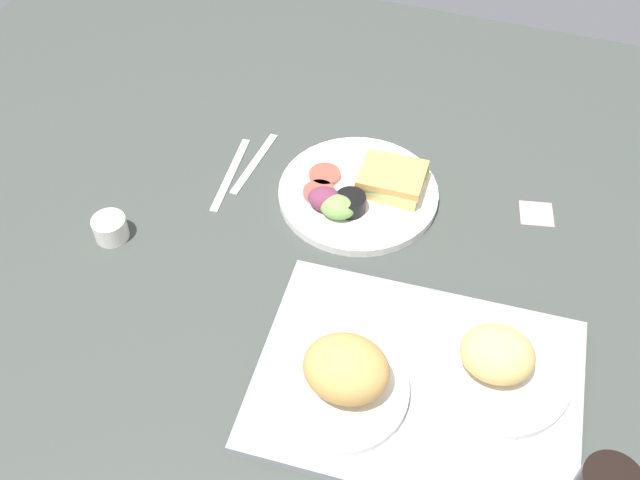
{
  "coord_description": "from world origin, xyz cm",
  "views": [
    {
      "loc": [
        -22.08,
        74.95,
        91.28
      ],
      "look_at": [
        2.0,
        3.0,
        4.0
      ],
      "focal_mm": 40.92,
      "sensor_mm": 36.0,
      "label": 1
    }
  ],
  "objects_px": {
    "knife": "(231,174)",
    "sticky_note": "(537,213)",
    "fork": "(254,163)",
    "bread_plate_far": "(344,376)",
    "plate_with_salad": "(359,191)",
    "espresso_cup": "(110,228)",
    "serving_tray": "(417,384)",
    "bread_plate_near": "(497,361)"
  },
  "relations": [
    {
      "from": "knife",
      "to": "sticky_note",
      "type": "height_order",
      "value": "knife"
    },
    {
      "from": "fork",
      "to": "sticky_note",
      "type": "relative_size",
      "value": 3.04
    },
    {
      "from": "bread_plate_far",
      "to": "plate_with_salad",
      "type": "xyz_separation_m",
      "value": [
        0.09,
        -0.38,
        -0.04
      ]
    },
    {
      "from": "espresso_cup",
      "to": "knife",
      "type": "relative_size",
      "value": 0.29
    },
    {
      "from": "plate_with_salad",
      "to": "fork",
      "type": "relative_size",
      "value": 1.64
    },
    {
      "from": "fork",
      "to": "bread_plate_far",
      "type": "bearing_deg",
      "value": 40.68
    },
    {
      "from": "serving_tray",
      "to": "sticky_note",
      "type": "xyz_separation_m",
      "value": [
        -0.12,
        -0.39,
        -0.01
      ]
    },
    {
      "from": "serving_tray",
      "to": "espresso_cup",
      "type": "height_order",
      "value": "espresso_cup"
    },
    {
      "from": "bread_plate_near",
      "to": "espresso_cup",
      "type": "relative_size",
      "value": 3.75
    },
    {
      "from": "serving_tray",
      "to": "plate_with_salad",
      "type": "xyz_separation_m",
      "value": [
        0.18,
        -0.33,
        0.01
      ]
    },
    {
      "from": "plate_with_salad",
      "to": "fork",
      "type": "height_order",
      "value": "plate_with_salad"
    },
    {
      "from": "bread_plate_far",
      "to": "plate_with_salad",
      "type": "height_order",
      "value": "bread_plate_far"
    },
    {
      "from": "sticky_note",
      "to": "knife",
      "type": "bearing_deg",
      "value": 8.24
    },
    {
      "from": "espresso_cup",
      "to": "sticky_note",
      "type": "bearing_deg",
      "value": -157.4
    },
    {
      "from": "plate_with_salad",
      "to": "sticky_note",
      "type": "relative_size",
      "value": 4.96
    },
    {
      "from": "bread_plate_far",
      "to": "espresso_cup",
      "type": "xyz_separation_m",
      "value": [
        0.45,
        -0.16,
        -0.03
      ]
    },
    {
      "from": "bread_plate_far",
      "to": "plate_with_salad",
      "type": "distance_m",
      "value": 0.39
    },
    {
      "from": "espresso_cup",
      "to": "sticky_note",
      "type": "relative_size",
      "value": 1.0
    },
    {
      "from": "serving_tray",
      "to": "espresso_cup",
      "type": "relative_size",
      "value": 8.04
    },
    {
      "from": "espresso_cup",
      "to": "sticky_note",
      "type": "distance_m",
      "value": 0.72
    },
    {
      "from": "bread_plate_far",
      "to": "knife",
      "type": "relative_size",
      "value": 1.02
    },
    {
      "from": "bread_plate_near",
      "to": "knife",
      "type": "height_order",
      "value": "bread_plate_near"
    },
    {
      "from": "plate_with_salad",
      "to": "fork",
      "type": "distance_m",
      "value": 0.21
    },
    {
      "from": "bread_plate_far",
      "to": "knife",
      "type": "xyz_separation_m",
      "value": [
        0.32,
        -0.36,
        -0.05
      ]
    },
    {
      "from": "plate_with_salad",
      "to": "knife",
      "type": "relative_size",
      "value": 1.46
    },
    {
      "from": "bread_plate_near",
      "to": "fork",
      "type": "distance_m",
      "value": 0.58
    },
    {
      "from": "fork",
      "to": "plate_with_salad",
      "type": "bearing_deg",
      "value": 87.75
    },
    {
      "from": "fork",
      "to": "knife",
      "type": "relative_size",
      "value": 0.89
    },
    {
      "from": "sticky_note",
      "to": "serving_tray",
      "type": "bearing_deg",
      "value": 73.46
    },
    {
      "from": "serving_tray",
      "to": "knife",
      "type": "distance_m",
      "value": 0.52
    },
    {
      "from": "espresso_cup",
      "to": "knife",
      "type": "xyz_separation_m",
      "value": [
        -0.13,
        -0.2,
        -0.02
      ]
    },
    {
      "from": "fork",
      "to": "sticky_note",
      "type": "xyz_separation_m",
      "value": [
        -0.51,
        -0.04,
        -0.0
      ]
    },
    {
      "from": "sticky_note",
      "to": "espresso_cup",
      "type": "bearing_deg",
      "value": 22.6
    },
    {
      "from": "knife",
      "to": "bread_plate_near",
      "type": "bearing_deg",
      "value": 57.79
    },
    {
      "from": "espresso_cup",
      "to": "knife",
      "type": "height_order",
      "value": "espresso_cup"
    },
    {
      "from": "espresso_cup",
      "to": "plate_with_salad",
      "type": "bearing_deg",
      "value": -149.53
    },
    {
      "from": "bread_plate_far",
      "to": "knife",
      "type": "distance_m",
      "value": 0.49
    },
    {
      "from": "espresso_cup",
      "to": "bread_plate_near",
      "type": "bearing_deg",
      "value": 173.98
    },
    {
      "from": "bread_plate_near",
      "to": "sticky_note",
      "type": "height_order",
      "value": "bread_plate_near"
    },
    {
      "from": "sticky_note",
      "to": "bread_plate_near",
      "type": "bearing_deg",
      "value": 86.82
    },
    {
      "from": "bread_plate_near",
      "to": "fork",
      "type": "xyz_separation_m",
      "value": [
        0.49,
        -0.31,
        -0.04
      ]
    },
    {
      "from": "bread_plate_near",
      "to": "bread_plate_far",
      "type": "xyz_separation_m",
      "value": [
        0.19,
        0.09,
        0.01
      ]
    }
  ]
}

